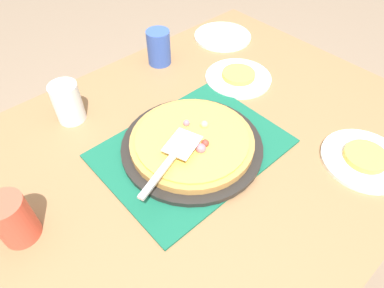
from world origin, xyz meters
The scene contains 14 objects.
ground_plane centered at (0.00, 0.00, 0.00)m, with size 8.00×8.00×0.00m, color #84705B.
dining_table centered at (0.00, 0.00, 0.64)m, with size 1.40×1.00×0.75m.
placemat centered at (0.00, 0.00, 0.75)m, with size 0.48×0.36×0.01m, color #145B42.
pizza_pan centered at (0.00, 0.00, 0.76)m, with size 0.38×0.38×0.01m, color black.
pizza centered at (0.00, 0.00, 0.78)m, with size 0.33×0.33×0.05m.
plate_near_left centered at (0.33, 0.13, 0.76)m, with size 0.22×0.22×0.01m, color white.
plate_far_right centered at (0.31, -0.33, 0.76)m, with size 0.22×0.22×0.01m, color white.
plate_side centered at (0.49, 0.36, 0.76)m, with size 0.22×0.22×0.01m, color white.
served_slice_left centered at (0.33, 0.13, 0.77)m, with size 0.11×0.11×0.02m, color #EAB747.
served_slice_right centered at (0.31, -0.33, 0.77)m, with size 0.11×0.11×0.02m, color #EAB747.
cup_near centered at (0.20, 0.39, 0.81)m, with size 0.08×0.08×0.12m, color #3351AD.
cup_far centered at (-0.45, 0.06, 0.81)m, with size 0.08×0.08×0.12m, color #E04C38.
cup_corner centered at (-0.18, 0.33, 0.81)m, with size 0.08×0.08×0.12m, color white.
pizza_server centered at (-0.09, -0.03, 0.82)m, with size 0.23×0.12×0.01m.
Camera 1 is at (-0.41, -0.46, 1.43)m, focal length 31.39 mm.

